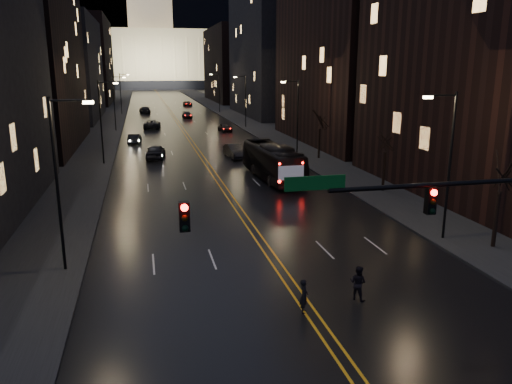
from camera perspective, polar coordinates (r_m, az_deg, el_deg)
ground at (r=20.06m, az=9.03°, el=-17.23°), size 900.00×900.00×0.00m
road at (r=146.33m, az=-10.32°, el=9.82°), size 20.00×320.00×0.02m
sidewalk_left at (r=146.36m, az=-15.88°, el=9.55°), size 8.00×320.00×0.16m
sidewalk_right at (r=147.63m, az=-4.81°, el=10.06°), size 8.00×320.00×0.16m
center_line at (r=146.33m, az=-10.32°, el=9.83°), size 0.62×320.00×0.01m
building_left_mid at (r=71.36m, az=-25.39°, el=15.72°), size 12.00×30.00×28.00m
building_left_far at (r=108.76m, az=-20.95°, el=13.01°), size 12.00×34.00×20.00m
building_left_dist at (r=156.48m, az=-18.64°, el=13.99°), size 12.00×40.00×24.00m
building_right_near at (r=45.29m, az=25.78°, el=14.82°), size 12.00×26.00×24.00m
building_right_tall at (r=71.92m, az=10.62°, el=20.77°), size 12.00×30.00×38.00m
building_right_mid at (r=111.34m, az=1.64°, el=15.45°), size 12.00×34.00×26.00m
building_right_dist at (r=158.25m, az=-2.83°, el=14.32°), size 12.00×40.00×22.00m
capitol at (r=265.98m, az=-11.80°, el=15.28°), size 90.00×50.00×58.50m
traffic_signal at (r=20.88m, az=24.84°, el=-1.85°), size 17.29×0.45×7.00m
streetlamp_right_near at (r=31.63m, az=21.04°, el=3.54°), size 2.13×0.25×9.00m
streetlamp_left_near at (r=26.67m, az=-21.47°, el=1.68°), size 2.13×0.25×9.00m
streetlamp_right_mid at (r=58.73m, az=4.62°, el=8.90°), size 2.13×0.25×9.00m
streetlamp_left_mid at (r=56.21m, az=-17.15°, el=8.09°), size 2.13×0.25×9.00m
streetlamp_right_far at (r=87.74m, az=-1.32°, el=10.65°), size 2.13×0.25×9.00m
streetlamp_left_far at (r=86.07m, az=-15.80°, el=10.06°), size 2.13×0.25×9.00m
streetlamp_right_dist at (r=117.24m, az=-4.31°, el=11.48°), size 2.13×0.25×9.00m
streetlamp_left_dist at (r=116.01m, az=-15.13°, el=11.02°), size 2.13×0.25×9.00m
tree_right_near at (r=31.44m, az=26.27°, el=1.92°), size 2.40×2.40×6.65m
tree_right_mid at (r=43.03m, az=14.62°, el=5.84°), size 2.40×2.40×6.65m
tree_right_far at (r=57.59m, az=7.31°, el=8.17°), size 2.40×2.40×6.65m
bus at (r=47.36m, az=1.93°, el=3.47°), size 3.44×11.92×3.28m
oncoming_car_a at (r=59.15m, az=-11.40°, el=4.56°), size 2.61×5.16×1.68m
oncoming_car_b at (r=71.56m, az=-13.70°, el=5.93°), size 1.94×4.34×1.38m
oncoming_car_c at (r=88.90m, az=-11.78°, el=7.60°), size 3.22×5.72×1.51m
oncoming_car_d at (r=118.99m, az=-12.59°, el=9.15°), size 2.66×5.57×1.57m
receding_car_a at (r=58.57m, az=-2.41°, el=4.69°), size 2.22×5.05×1.61m
receding_car_b at (r=82.73m, az=-3.58°, el=7.35°), size 2.12×4.17×1.36m
receding_car_c at (r=105.85m, az=-7.88°, el=8.70°), size 1.96×4.51×1.29m
receding_car_d at (r=139.92m, az=-7.83°, el=9.99°), size 2.40×4.71×1.27m
pedestrian_a at (r=22.07m, az=5.50°, el=-11.76°), size 0.53×0.65×1.53m
pedestrian_b at (r=23.54m, az=11.57°, el=-10.14°), size 0.85×0.89×1.64m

